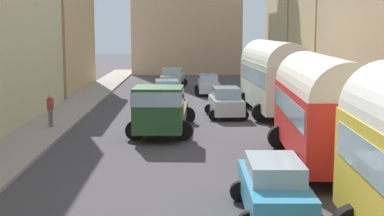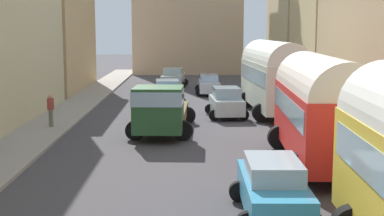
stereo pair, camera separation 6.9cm
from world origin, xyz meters
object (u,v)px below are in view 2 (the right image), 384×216
Objects in this scene: car_3 at (273,188)px; car_4 at (226,102)px; car_0 at (160,104)px; car_2 at (173,78)px; cargo_truck_0 at (161,108)px; car_1 at (167,92)px; parked_bus_1 at (321,105)px; parked_bus_2 at (273,74)px; pedestrian_1 at (51,109)px; car_5 at (209,84)px.

car_4 reaches higher than car_3.
car_0 is 0.90× the size of car_2.
car_1 is (-0.05, 11.23, -0.48)m from cargo_truck_0.
car_1 is at bearing -91.07° from car_2.
car_2 is at bearing 88.46° from car_0.
parked_bus_2 is (0.18, 12.30, 0.15)m from parked_bus_1.
car_1 is (-6.32, 4.84, -1.57)m from parked_bus_2.
car_0 is at bearing 102.63° from car_3.
pedestrian_1 is (-8.99, 13.19, 0.22)m from car_3.
car_3 is at bearing -90.05° from car_4.
car_2 is 1.00× the size of car_5.
car_0 is at bearing -92.35° from car_1.
parked_bus_2 reaches higher than car_3.
car_4 is at bearing 89.95° from car_3.
car_0 is 16.68m from car_2.
car_1 is 10.51m from car_2.
car_5 is (2.95, 16.37, -0.51)m from cargo_truck_0.
car_0 is 0.90× the size of car_5.
parked_bus_2 is 6.89m from car_0.
car_4 is (3.31, -16.43, 0.03)m from car_2.
car_1 reaches higher than car_5.
pedestrian_1 is (-11.81, -4.86, -1.34)m from parked_bus_2.
parked_bus_1 reaches higher than car_2.
parked_bus_1 is 11.60m from car_4.
car_0 is 2.24× the size of pedestrian_1.
car_4 reaches higher than car_1.
car_0 is (-0.30, 5.06, -0.48)m from cargo_truck_0.
car_5 is at bearing 79.78° from cargo_truck_0.
cargo_truck_0 is 1.73× the size of car_3.
car_0 is at bearing 33.94° from pedestrian_1.
cargo_truck_0 reaches higher than car_0.
parked_bus_1 is at bearing -59.78° from car_0.
pedestrian_1 reaches higher than car_5.
car_3 is 1.14× the size of car_4.
car_5 is at bearing 98.01° from parked_bus_1.
car_1 is 0.92× the size of car_2.
car_4 is at bearing 22.76° from pedestrian_1.
car_1 is (0.25, 6.17, -0.00)m from car_0.
parked_bus_2 reaches higher than car_4.
car_4 reaches higher than car_2.
car_2 is at bearing 89.61° from cargo_truck_0.
car_2 is at bearing 102.13° from parked_bus_1.
cargo_truck_0 is 1.89× the size of car_0.
car_2 is 16.76m from car_4.
parked_bus_1 reaches higher than cargo_truck_0.
car_2 is (0.15, 21.73, -0.46)m from cargo_truck_0.
parked_bus_2 is 1.17× the size of cargo_truck_0.
parked_bus_2 is at bearing 11.46° from car_0.
cargo_truck_0 is at bearing -15.42° from pedestrian_1.
car_2 is at bearing 88.93° from car_1.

